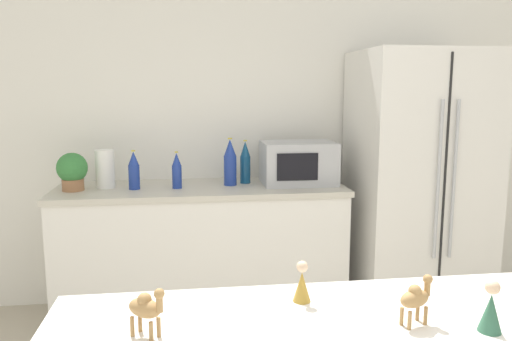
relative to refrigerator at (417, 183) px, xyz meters
name	(u,v)px	position (x,y,z in m)	size (l,w,h in m)	color
wall_back	(252,122)	(-1.07, 0.41, 0.40)	(8.00, 0.06, 2.55)	white
back_counter	(202,251)	(-1.45, 0.08, -0.44)	(1.87, 0.63, 0.88)	white
refrigerator	(417,183)	(0.00, 0.00, 0.00)	(0.84, 0.74, 1.75)	silver
potted_plant	(72,171)	(-2.25, 0.04, 0.13)	(0.19, 0.19, 0.24)	#9E6B47
paper_towel_roll	(105,169)	(-2.06, 0.11, 0.12)	(0.12, 0.12, 0.24)	white
microwave	(298,163)	(-0.80, 0.09, 0.14)	(0.48, 0.37, 0.28)	#B2B5BA
back_bottle_0	(134,171)	(-1.87, 0.03, 0.12)	(0.07, 0.07, 0.25)	navy
back_bottle_1	(245,163)	(-1.15, 0.15, 0.14)	(0.07, 0.07, 0.29)	navy
back_bottle_2	(177,171)	(-1.61, 0.03, 0.12)	(0.06, 0.06, 0.24)	navy
back_bottle_3	(230,163)	(-1.26, 0.09, 0.15)	(0.08, 0.08, 0.31)	navy
camel_figurine	(146,307)	(-1.63, -2.03, 0.13)	(0.10, 0.09, 0.13)	#A87F4C
camel_figurine_second	(416,297)	(-0.99, -2.05, 0.12)	(0.10, 0.07, 0.12)	#A87F4C
wise_man_figurine_crimson	(491,310)	(-0.83, -2.11, 0.11)	(0.05, 0.05, 0.13)	#33664C
wise_man_figurine_purple	(302,284)	(-1.23, -1.88, 0.10)	(0.05, 0.05, 0.11)	#B28933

